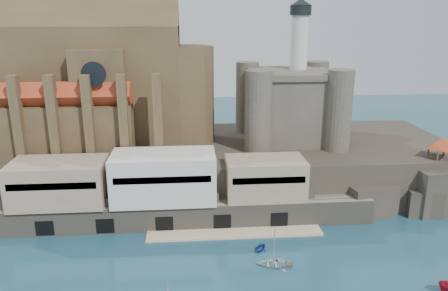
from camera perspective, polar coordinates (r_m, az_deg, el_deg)
name	(u,v)px	position (r m, az deg, el deg)	size (l,w,h in m)	color
promontory	(214,166)	(93.80, -1.27, -2.70)	(100.00, 36.00, 10.00)	black
quay	(163,192)	(78.16, -7.92, -6.00)	(70.00, 12.00, 13.05)	#6F6859
church	(96,86)	(93.83, -16.32, 7.49)	(47.00, 25.93, 30.51)	#463620
castle_keep	(290,102)	(94.27, 8.58, 5.65)	(21.20, 21.20, 29.30)	#454036
rock_outcrop	(436,188)	(94.12, 25.97, -4.96)	(14.50, 10.50, 8.70)	black
pavilion	(442,144)	(91.68, 26.60, 0.16)	(6.40, 6.40, 5.40)	#463620
boat_6	(273,265)	(68.24, 6.47, -15.23)	(3.74, 1.08, 5.23)	beige
boat_7	(260,250)	(71.87, 4.79, -13.41)	(2.49, 1.52, 2.88)	navy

